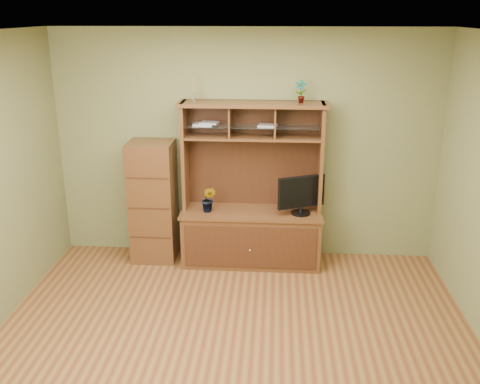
{
  "coord_description": "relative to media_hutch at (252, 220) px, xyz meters",
  "views": [
    {
      "loc": [
        0.35,
        -4.12,
        2.86
      ],
      "look_at": [
        -0.02,
        1.2,
        1.05
      ],
      "focal_mm": 40.0,
      "sensor_mm": 36.0,
      "label": 1
    }
  ],
  "objects": [
    {
      "name": "magazines",
      "position": [
        -0.3,
        0.08,
        1.13
      ],
      "size": [
        0.95,
        0.19,
        0.04
      ],
      "color": "#B2B3B8",
      "rests_on": "media_hutch"
    },
    {
      "name": "side_cabinet",
      "position": [
        -1.17,
        0.02,
        0.2
      ],
      "size": [
        0.52,
        0.47,
        1.44
      ],
      "color": "#4E2C16",
      "rests_on": "room"
    },
    {
      "name": "media_hutch",
      "position": [
        0.0,
        0.0,
        0.0
      ],
      "size": [
        1.66,
        0.61,
        1.9
      ],
      "color": "#4E2C16",
      "rests_on": "room"
    },
    {
      "name": "reed_diffuser",
      "position": [
        -0.66,
        0.08,
        1.48
      ],
      "size": [
        0.05,
        0.05,
        0.27
      ],
      "color": "silver",
      "rests_on": "media_hutch"
    },
    {
      "name": "top_plant",
      "position": [
        0.53,
        0.08,
        1.5
      ],
      "size": [
        0.15,
        0.11,
        0.25
      ],
      "primitive_type": "imported",
      "rotation": [
        0.0,
        0.0,
        -0.21
      ],
      "color": "#386222",
      "rests_on": "media_hutch"
    },
    {
      "name": "monitor",
      "position": [
        0.57,
        -0.08,
        0.37
      ],
      "size": [
        0.53,
        0.28,
        0.45
      ],
      "rotation": [
        0.0,
        0.0,
        0.43
      ],
      "color": "black",
      "rests_on": "media_hutch"
    },
    {
      "name": "room",
      "position": [
        -0.08,
        -1.73,
        0.83
      ],
      "size": [
        4.54,
        4.04,
        2.74
      ],
      "color": "brown",
      "rests_on": "ground"
    },
    {
      "name": "orchid_plant",
      "position": [
        -0.49,
        -0.08,
        0.28
      ],
      "size": [
        0.2,
        0.18,
        0.31
      ],
      "primitive_type": "imported",
      "rotation": [
        0.0,
        0.0,
        -0.28
      ],
      "color": "#23571E",
      "rests_on": "media_hutch"
    }
  ]
}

